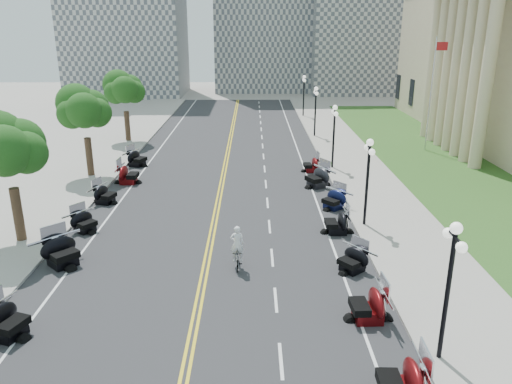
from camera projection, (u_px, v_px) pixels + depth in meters
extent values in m
plane|color=gray|center=(207.00, 258.00, 24.63)|extent=(160.00, 160.00, 0.00)
cube|color=#333335|center=(220.00, 193.00, 34.11)|extent=(16.00, 90.00, 0.01)
cube|color=yellow|center=(218.00, 193.00, 34.10)|extent=(0.12, 90.00, 0.00)
cube|color=yellow|center=(222.00, 193.00, 34.10)|extent=(0.12, 90.00, 0.00)
cube|color=white|center=(313.00, 193.00, 34.15)|extent=(0.12, 90.00, 0.00)
cube|color=white|center=(126.00, 193.00, 34.06)|extent=(0.12, 90.00, 0.00)
cube|color=white|center=(281.00, 361.00, 17.06)|extent=(0.12, 2.00, 0.00)
cube|color=white|center=(276.00, 300.00, 20.85)|extent=(0.12, 2.00, 0.00)
cube|color=white|center=(272.00, 257.00, 24.64)|extent=(0.12, 2.00, 0.00)
cube|color=white|center=(269.00, 226.00, 28.44)|extent=(0.12, 2.00, 0.00)
cube|color=white|center=(267.00, 203.00, 32.23)|extent=(0.12, 2.00, 0.00)
cube|color=white|center=(266.00, 184.00, 36.02)|extent=(0.12, 2.00, 0.00)
cube|color=white|center=(265.00, 169.00, 39.81)|extent=(0.12, 2.00, 0.00)
cube|color=white|center=(264.00, 156.00, 43.61)|extent=(0.12, 2.00, 0.00)
cube|color=white|center=(263.00, 146.00, 47.40)|extent=(0.12, 2.00, 0.00)
cube|color=white|center=(262.00, 137.00, 51.19)|extent=(0.12, 2.00, 0.00)
cube|color=white|center=(261.00, 129.00, 54.98)|extent=(0.12, 2.00, 0.00)
cube|color=white|center=(261.00, 123.00, 58.78)|extent=(0.12, 2.00, 0.00)
cube|color=white|center=(260.00, 117.00, 62.57)|extent=(0.12, 2.00, 0.00)
cube|color=white|center=(260.00, 111.00, 66.36)|extent=(0.12, 2.00, 0.00)
cube|color=white|center=(259.00, 107.00, 70.15)|extent=(0.12, 2.00, 0.00)
cube|color=white|center=(259.00, 103.00, 73.95)|extent=(0.12, 2.00, 0.00)
cube|color=#9E9991|center=(373.00, 192.00, 34.15)|extent=(5.00, 90.00, 0.15)
cube|color=#9E9991|center=(66.00, 192.00, 34.01)|extent=(5.00, 90.00, 0.15)
cube|color=#356023|center=(434.00, 162.00, 41.79)|extent=(9.00, 60.00, 0.10)
cube|color=gray|center=(125.00, 11.00, 79.16)|extent=(18.00, 14.00, 26.00)
cube|color=gray|center=(263.00, 0.00, 84.36)|extent=(16.00, 12.00, 30.00)
cube|color=gray|center=(371.00, 25.00, 82.91)|extent=(20.00, 14.00, 22.00)
imported|color=#A51414|center=(237.00, 259.00, 23.47)|extent=(0.49, 1.61, 0.96)
imported|color=silver|center=(237.00, 232.00, 23.04)|extent=(0.65, 0.43, 1.78)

